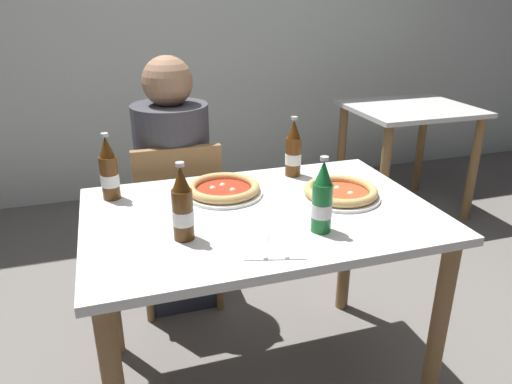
# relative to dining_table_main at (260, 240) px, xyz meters

# --- Properties ---
(ground_plane) EXTENTS (8.00, 8.00, 0.00)m
(ground_plane) POSITION_rel_dining_table_main_xyz_m (0.00, 0.00, -0.64)
(ground_plane) COLOR slate
(back_wall_tiled) EXTENTS (7.00, 0.10, 2.60)m
(back_wall_tiled) POSITION_rel_dining_table_main_xyz_m (0.00, 2.20, 0.66)
(back_wall_tiled) COLOR silver
(back_wall_tiled) RESTS_ON ground_plane
(dining_table_main) EXTENTS (1.20, 0.80, 0.75)m
(dining_table_main) POSITION_rel_dining_table_main_xyz_m (0.00, 0.00, 0.00)
(dining_table_main) COLOR silver
(dining_table_main) RESTS_ON ground_plane
(chair_behind_table) EXTENTS (0.41, 0.41, 0.85)m
(chair_behind_table) POSITION_rel_dining_table_main_xyz_m (-0.21, 0.61, -0.15)
(chair_behind_table) COLOR olive
(chair_behind_table) RESTS_ON ground_plane
(diner_seated) EXTENTS (0.34, 0.34, 1.21)m
(diner_seated) POSITION_rel_dining_table_main_xyz_m (-0.21, 0.66, -0.05)
(diner_seated) COLOR #2D3342
(diner_seated) RESTS_ON ground_plane
(dining_table_background) EXTENTS (0.80, 0.70, 0.75)m
(dining_table_background) POSITION_rel_dining_table_main_xyz_m (1.48, 1.29, -0.04)
(dining_table_background) COLOR silver
(dining_table_background) RESTS_ON ground_plane
(pizza_margherita_near) EXTENTS (0.29, 0.29, 0.04)m
(pizza_margherita_near) POSITION_rel_dining_table_main_xyz_m (-0.09, 0.18, 0.14)
(pizza_margherita_near) COLOR white
(pizza_margherita_near) RESTS_ON dining_table_main
(pizza_marinara_far) EXTENTS (0.29, 0.29, 0.04)m
(pizza_marinara_far) POSITION_rel_dining_table_main_xyz_m (0.32, 0.02, 0.14)
(pizza_marinara_far) COLOR white
(pizza_marinara_far) RESTS_ON dining_table_main
(beer_bottle_left) EXTENTS (0.07, 0.07, 0.25)m
(beer_bottle_left) POSITION_rel_dining_table_main_xyz_m (0.24, 0.30, 0.22)
(beer_bottle_left) COLOR #512D0F
(beer_bottle_left) RESTS_ON dining_table_main
(beer_bottle_center) EXTENTS (0.07, 0.07, 0.25)m
(beer_bottle_center) POSITION_rel_dining_table_main_xyz_m (-0.29, -0.12, 0.22)
(beer_bottle_center) COLOR #512D0F
(beer_bottle_center) RESTS_ON dining_table_main
(beer_bottle_right) EXTENTS (0.07, 0.07, 0.25)m
(beer_bottle_right) POSITION_rel_dining_table_main_xyz_m (0.14, -0.20, 0.22)
(beer_bottle_right) COLOR #196B2D
(beer_bottle_right) RESTS_ON dining_table_main
(beer_bottle_extra) EXTENTS (0.07, 0.07, 0.25)m
(beer_bottle_extra) POSITION_rel_dining_table_main_xyz_m (-0.49, 0.27, 0.22)
(beer_bottle_extra) COLOR #512D0F
(beer_bottle_extra) RESTS_ON dining_table_main
(napkin_with_cutlery) EXTENTS (0.22, 0.22, 0.01)m
(napkin_with_cutlery) POSITION_rel_dining_table_main_xyz_m (-0.04, -0.25, 0.12)
(napkin_with_cutlery) COLOR white
(napkin_with_cutlery) RESTS_ON dining_table_main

